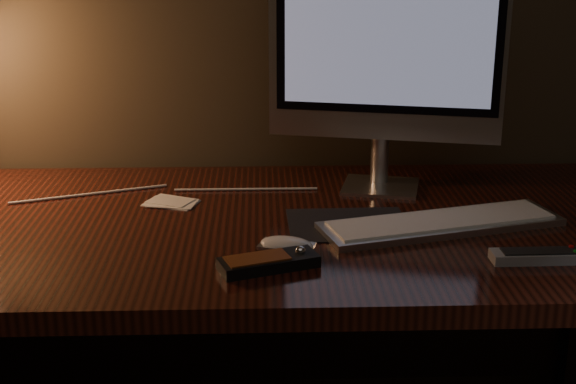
{
  "coord_description": "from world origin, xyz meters",
  "views": [
    {
      "loc": [
        -0.03,
        0.41,
        1.28
      ],
      "look_at": [
        0.01,
        1.73,
        0.85
      ],
      "focal_mm": 50.0,
      "sensor_mm": 36.0,
      "label": 1
    }
  ],
  "objects_px": {
    "monitor": "(386,48)",
    "mouse": "(287,246)",
    "media_remote": "(269,262)",
    "tv_remote": "(543,256)",
    "desk": "(278,268)",
    "keyboard": "(441,223)"
  },
  "relations": [
    {
      "from": "mouse",
      "to": "tv_remote",
      "type": "bearing_deg",
      "value": 10.25
    },
    {
      "from": "media_remote",
      "to": "tv_remote",
      "type": "height_order",
      "value": "media_remote"
    },
    {
      "from": "monitor",
      "to": "mouse",
      "type": "height_order",
      "value": "monitor"
    },
    {
      "from": "desk",
      "to": "monitor",
      "type": "bearing_deg",
      "value": 28.5
    },
    {
      "from": "desk",
      "to": "media_remote",
      "type": "height_order",
      "value": "media_remote"
    },
    {
      "from": "monitor",
      "to": "mouse",
      "type": "distance_m",
      "value": 0.5
    },
    {
      "from": "monitor",
      "to": "tv_remote",
      "type": "xyz_separation_m",
      "value": [
        0.21,
        -0.41,
        -0.29
      ]
    },
    {
      "from": "desk",
      "to": "media_remote",
      "type": "bearing_deg",
      "value": -94.19
    },
    {
      "from": "mouse",
      "to": "media_remote",
      "type": "bearing_deg",
      "value": -96.22
    },
    {
      "from": "media_remote",
      "to": "tv_remote",
      "type": "distance_m",
      "value": 0.46
    },
    {
      "from": "keyboard",
      "to": "tv_remote",
      "type": "relative_size",
      "value": 2.64
    },
    {
      "from": "monitor",
      "to": "mouse",
      "type": "bearing_deg",
      "value": -108.2
    },
    {
      "from": "desk",
      "to": "mouse",
      "type": "distance_m",
      "value": 0.26
    },
    {
      "from": "tv_remote",
      "to": "desk",
      "type": "bearing_deg",
      "value": 146.26
    },
    {
      "from": "mouse",
      "to": "tv_remote",
      "type": "xyz_separation_m",
      "value": [
        0.43,
        -0.06,
        0.0
      ]
    },
    {
      "from": "monitor",
      "to": "media_remote",
      "type": "height_order",
      "value": "monitor"
    },
    {
      "from": "desk",
      "to": "keyboard",
      "type": "height_order",
      "value": "keyboard"
    },
    {
      "from": "desk",
      "to": "monitor",
      "type": "relative_size",
      "value": 3.15
    },
    {
      "from": "tv_remote",
      "to": "keyboard",
      "type": "bearing_deg",
      "value": 128.03
    },
    {
      "from": "monitor",
      "to": "keyboard",
      "type": "relative_size",
      "value": 1.11
    },
    {
      "from": "monitor",
      "to": "media_remote",
      "type": "xyz_separation_m",
      "value": [
        -0.25,
        -0.42,
        -0.29
      ]
    },
    {
      "from": "tv_remote",
      "to": "mouse",
      "type": "bearing_deg",
      "value": 171.49
    }
  ]
}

